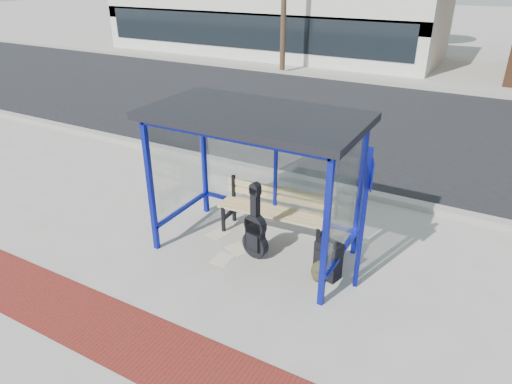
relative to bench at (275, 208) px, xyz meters
The scene contains 16 objects.
ground 0.82m from the bench, 96.46° to the right, with size 120.00×120.00×0.00m, color #B2ADA0.
brick_paver_strip 3.26m from the bench, 91.25° to the right, with size 60.00×1.00×0.01m, color maroon.
curb_near 2.33m from the bench, 91.76° to the left, with size 60.00×0.25×0.12m, color gray.
street_asphalt 7.40m from the bench, 90.54° to the left, with size 60.00×10.00×0.00m, color black.
curb_far 12.49m from the bench, 90.32° to the left, with size 60.00×0.25×0.12m, color gray.
far_sidewalk 14.39m from the bench, 90.28° to the left, with size 60.00×4.00×0.01m, color #B2ADA0.
bus_shelter 1.63m from the bench, 97.29° to the right, with size 3.30×1.80×2.42m.
storefront_white 19.65m from the bench, 117.58° to the left, with size 18.00×6.04×4.00m.
bench is the anchor object (origin of this frame).
guitar_bag 0.77m from the bench, 87.78° to the right, with size 0.48×0.22×1.27m.
suitcase 1.49m from the bench, 29.50° to the right, with size 0.44×0.34×0.68m.
backpack 1.54m from the bench, 35.83° to the right, with size 0.28×0.26×0.33m.
sign_post 2.02m from the bench, 22.64° to the right, with size 0.14×0.27×2.24m.
newspaper_a 1.14m from the bench, 151.96° to the right, with size 0.38×0.30×0.01m, color white.
newspaper_b 1.30m from the bench, 109.69° to the right, with size 0.37×0.29×0.01m, color white.
newspaper_c 0.96m from the bench, 114.26° to the right, with size 0.38×0.30×0.01m, color white.
Camera 1 is at (3.18, -5.71, 4.35)m, focal length 32.00 mm.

